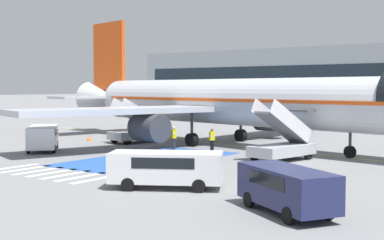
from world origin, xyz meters
TOP-DOWN VIEW (x-y plane):
  - ground_plane at (0.00, 0.00)m, footprint 600.00×600.00m
  - apron_leadline_yellow at (0.43, -0.74)m, footprint 74.56×14.81m
  - apron_stand_patch_blue at (0.43, -11.40)m, footprint 6.89×13.02m
  - apron_walkway_bar_0 at (-3.77, -19.23)m, footprint 0.44×3.60m
  - apron_walkway_bar_1 at (-2.57, -19.23)m, footprint 0.44×3.60m
  - apron_walkway_bar_2 at (-1.37, -19.23)m, footprint 0.44×3.60m
  - apron_walkway_bar_3 at (-0.17, -19.23)m, footprint 0.44×3.60m
  - apron_walkway_bar_4 at (1.03, -19.23)m, footprint 0.44×3.60m
  - apron_walkway_bar_5 at (2.23, -19.23)m, footprint 0.44×3.60m
  - apron_walkway_bar_6 at (3.43, -19.23)m, footprint 0.44×3.60m
  - airliner at (-0.28, -0.61)m, footprint 41.93×35.07m
  - boarding_stairs_forward at (8.18, -6.83)m, footprint 3.08×5.50m
  - boarding_stairs_aft at (-7.49, -3.76)m, footprint 3.08×5.50m
  - fuel_tanker at (-8.43, 26.23)m, footprint 10.10×4.03m
  - service_van_0 at (-9.22, -12.62)m, footprint 5.24×5.12m
  - service_van_1 at (8.06, -19.13)m, footprint 5.69×4.42m
  - service_van_3 at (15.05, -20.46)m, footprint 4.99×4.06m
  - ground_crew_0 at (-1.47, -6.21)m, footprint 0.29×0.46m
  - ground_crew_1 at (1.62, -5.43)m, footprint 0.36×0.48m
  - traffic_cone_1 at (4.88, -10.06)m, footprint 0.42×0.42m
  - traffic_cone_2 at (-11.96, -5.23)m, footprint 0.48×0.48m

SIDE VIEW (x-z plane):
  - ground_plane at x=0.00m, z-range 0.00..0.00m
  - apron_leadline_yellow at x=0.43m, z-range 0.00..0.01m
  - apron_stand_patch_blue at x=0.43m, z-range 0.00..0.01m
  - apron_walkway_bar_0 at x=-3.77m, z-range 0.00..0.01m
  - apron_walkway_bar_1 at x=-2.57m, z-range 0.00..0.01m
  - apron_walkway_bar_2 at x=-1.37m, z-range 0.00..0.01m
  - apron_walkway_bar_3 at x=-0.17m, z-range 0.00..0.01m
  - apron_walkway_bar_4 at x=1.03m, z-range 0.00..0.01m
  - apron_walkway_bar_5 at x=2.23m, z-range 0.00..0.01m
  - apron_walkway_bar_6 at x=3.43m, z-range 0.00..0.01m
  - traffic_cone_1 at x=4.88m, z-range 0.00..0.47m
  - traffic_cone_2 at x=-11.96m, z-range 0.00..0.54m
  - boarding_stairs_aft at x=-7.49m, z-range -1.01..2.99m
  - boarding_stairs_forward at x=8.18m, z-range -1.07..3.09m
  - ground_crew_1 at x=1.62m, z-range 0.14..1.91m
  - service_van_3 at x=15.05m, z-range 0.20..1.95m
  - ground_crew_0 at x=-1.47m, z-range 0.15..2.00m
  - service_van_1 at x=8.06m, z-range 0.20..1.96m
  - service_van_0 at x=-9.22m, z-range 0.20..2.09m
  - fuel_tanker at x=-8.43m, z-range 0.01..3.34m
  - airliner at x=-0.28m, z-range -2.28..9.60m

